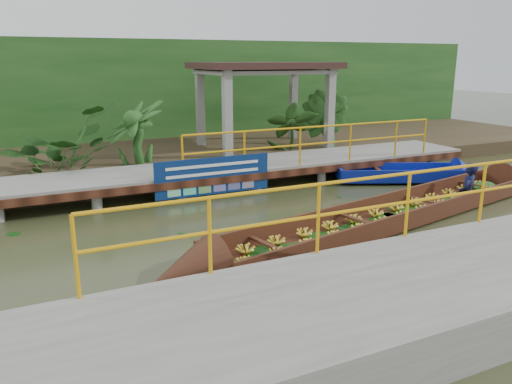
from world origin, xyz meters
name	(u,v)px	position (x,y,z in m)	size (l,w,h in m)	color
ground	(269,226)	(0.00, 0.00, 0.00)	(80.00, 80.00, 0.00)	#2F3319
land_strip	(168,154)	(0.00, 7.50, 0.23)	(30.00, 8.00, 0.45)	#312718
far_dock	(211,170)	(0.02, 3.43, 0.48)	(16.00, 2.06, 1.66)	slate
near_dock	(472,283)	(1.00, -4.20, 0.30)	(18.00, 2.40, 1.73)	slate
pavilion	(264,74)	(3.00, 6.30, 2.82)	(4.40, 3.00, 3.00)	slate
foliage_backdrop	(147,95)	(0.00, 10.00, 2.00)	(30.00, 0.80, 4.00)	#184315
vendor_boat	(402,210)	(2.75, -0.82, 0.21)	(11.12, 3.37, 2.09)	#3D1D10
moored_blue_boat	(433,175)	(5.89, 1.49, 0.17)	(4.05, 2.54, 0.95)	navy
blue_banner	(213,176)	(-0.26, 2.48, 0.56)	(2.93, 0.04, 0.92)	navy
tropical_plants	(126,139)	(-1.75, 5.30, 1.16)	(14.13, 1.13, 1.41)	#184315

